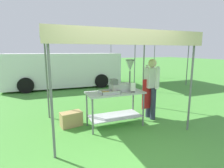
# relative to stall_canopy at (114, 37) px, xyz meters

# --- Properties ---
(ground_plane) EXTENTS (70.00, 70.00, 0.00)m
(ground_plane) POSITION_rel_stall_canopy_xyz_m (-0.26, 4.62, -2.12)
(ground_plane) COLOR #478E38
(stall_canopy) EXTENTS (3.16, 2.20, 2.20)m
(stall_canopy) POSITION_rel_stall_canopy_xyz_m (0.00, 0.00, 0.00)
(stall_canopy) COLOR slate
(stall_canopy) RESTS_ON ground
(donut_cart) EXTENTS (1.37, 0.62, 0.85)m
(donut_cart) POSITION_rel_stall_canopy_xyz_m (0.00, -0.10, -1.50)
(donut_cart) COLOR #B7B7BC
(donut_cart) RESTS_ON ground
(donut_tray) EXTENTS (0.45, 0.29, 0.07)m
(donut_tray) POSITION_rel_stall_canopy_xyz_m (-0.18, -0.20, -1.25)
(donut_tray) COLOR #B7B7BC
(donut_tray) RESTS_ON donut_cart
(donut_fryer) EXTENTS (0.61, 0.28, 0.76)m
(donut_fryer) POSITION_rel_stall_canopy_xyz_m (0.24, -0.05, -1.02)
(donut_fryer) COLOR #B7B7BC
(donut_fryer) RESTS_ON donut_cart
(menu_sign) EXTENTS (0.13, 0.05, 0.22)m
(menu_sign) POSITION_rel_stall_canopy_xyz_m (0.38, -0.28, -1.18)
(menu_sign) COLOR black
(menu_sign) RESTS_ON donut_cart
(vendor) EXTENTS (0.46, 0.53, 1.61)m
(vendor) POSITION_rel_stall_canopy_xyz_m (1.09, 0.01, -1.22)
(vendor) COLOR #2D3347
(vendor) RESTS_ON ground
(supply_crate) EXTENTS (0.55, 0.37, 0.35)m
(supply_crate) POSITION_rel_stall_canopy_xyz_m (-1.00, 0.28, -1.95)
(supply_crate) COLOR tan
(supply_crate) RESTS_ON ground
(van_white) EXTENTS (5.60, 2.24, 1.69)m
(van_white) POSITION_rel_stall_canopy_xyz_m (-0.52, 5.41, -1.24)
(van_white) COLOR white
(van_white) RESTS_ON ground
(neighbour_tent) EXTENTS (3.39, 3.22, 2.47)m
(neighbour_tent) POSITION_rel_stall_canopy_xyz_m (4.04, 4.82, 0.28)
(neighbour_tent) COLOR slate
(neighbour_tent) RESTS_ON ground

